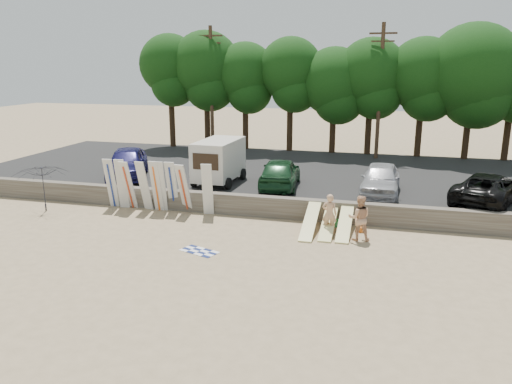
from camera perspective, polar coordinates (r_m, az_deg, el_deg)
ground at (r=20.61m, az=6.38°, el=-5.78°), size 120.00×120.00×0.00m
seawall at (r=23.28m, az=7.54°, el=-2.12°), size 44.00×0.50×1.00m
parking_lot at (r=30.53m, az=9.40°, el=1.53°), size 44.00×14.50×0.70m
treeline at (r=36.68m, az=13.38°, el=13.20°), size 32.53×6.40×9.05m
utility_poles at (r=35.19m, az=13.98°, el=11.37°), size 25.80×0.26×9.00m
box_trailer at (r=27.33m, az=-4.27°, el=3.76°), size 2.25×3.82×2.37m
car_0 at (r=29.62m, az=-14.50°, el=3.27°), size 3.81×5.49×1.73m
car_1 at (r=26.37m, az=2.76°, el=2.21°), size 2.31×4.85×1.60m
car_2 at (r=25.77m, az=14.05°, el=1.44°), size 2.00×4.62×1.55m
car_3 at (r=25.89m, az=25.03°, el=0.42°), size 4.26×5.70×1.44m
surfboard_upright_0 at (r=26.07m, az=-16.23°, el=0.99°), size 0.54×0.64×2.55m
surfboard_upright_1 at (r=25.71m, az=-15.09°, el=0.90°), size 0.56×0.58×2.57m
surfboard_upright_2 at (r=25.51m, az=-14.39°, el=0.77°), size 0.54×0.84×2.50m
surfboard_upright_3 at (r=25.11m, az=-12.68°, el=0.70°), size 0.60×0.76×2.54m
surfboard_upright_4 at (r=24.86m, az=-11.32°, el=0.66°), size 0.54×0.58×2.56m
surfboard_upright_5 at (r=24.78m, az=-10.87°, el=0.64°), size 0.57×0.63×2.56m
surfboard_upright_6 at (r=24.70m, az=-9.57°, el=0.63°), size 0.53×0.68×2.54m
surfboard_upright_7 at (r=24.29m, az=-8.26°, el=0.39°), size 0.60×0.89×2.50m
surfboard_upright_8 at (r=23.83m, az=-5.57°, el=0.29°), size 0.58×0.61×2.57m
surfboard_low_0 at (r=21.77m, az=6.22°, el=-3.29°), size 0.56×2.88×0.98m
surfboard_low_1 at (r=21.89m, az=8.30°, el=-3.42°), size 0.56×2.91×0.86m
surfboard_low_2 at (r=21.82m, az=10.15°, el=-3.40°), size 0.56×2.88×0.97m
beachgoer_a at (r=21.57m, az=8.38°, el=-2.48°), size 0.64×0.43×1.74m
beachgoer_b at (r=20.92m, az=11.72°, el=-2.94°), size 1.03×0.86×1.90m
cooler at (r=22.73m, az=9.35°, el=-3.51°), size 0.46×0.41×0.32m
gear_bag at (r=22.20m, az=11.99°, el=-4.21°), size 0.36×0.33×0.22m
beach_towel at (r=19.71m, az=-6.49°, el=-6.73°), size 1.92×1.92×0.00m
beach_umbrella at (r=26.56m, az=-23.23°, el=0.38°), size 3.63×3.64×2.34m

